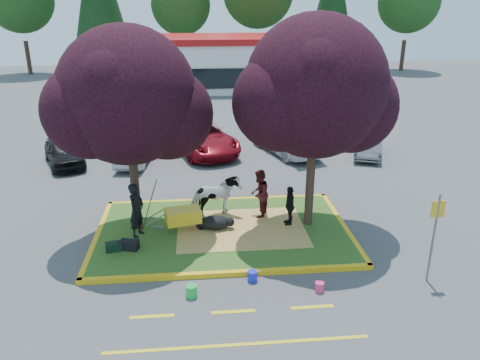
{
  "coord_description": "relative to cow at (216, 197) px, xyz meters",
  "views": [
    {
      "loc": [
        -0.75,
        -13.83,
        7.21
      ],
      "look_at": [
        0.61,
        0.5,
        1.69
      ],
      "focal_mm": 35.0,
      "sensor_mm": 36.0,
      "label": 1
    }
  ],
  "objects": [
    {
      "name": "visitor_b",
      "position": [
        2.43,
        -0.83,
        -0.04
      ],
      "size": [
        0.34,
        0.8,
        1.36
      ],
      "primitive_type": "imported",
      "rotation": [
        0.0,
        0.0,
        -1.57
      ],
      "color": "black",
      "rests_on": "median_island"
    },
    {
      "name": "car_white",
      "position": [
        3.94,
        7.51,
        -0.19
      ],
      "size": [
        3.37,
        5.08,
        1.37
      ],
      "primitive_type": "imported",
      "rotation": [
        0.0,
        0.0,
        3.48
      ],
      "color": "silver",
      "rests_on": "ground"
    },
    {
      "name": "curb_far",
      "position": [
        0.18,
        1.55,
        -0.8
      ],
      "size": [
        8.3,
        0.16,
        0.15
      ],
      "primitive_type": "cube",
      "color": "#EBAF13",
      "rests_on": "ground"
    },
    {
      "name": "bucket_green",
      "position": [
        -0.85,
        -4.48,
        -0.71
      ],
      "size": [
        0.39,
        0.39,
        0.33
      ],
      "primitive_type": "cylinder",
      "rotation": [
        0.0,
        0.0,
        0.38
      ],
      "color": "green",
      "rests_on": "ground"
    },
    {
      "name": "handler",
      "position": [
        -2.55,
        -1.18,
        0.16
      ],
      "size": [
        0.64,
        0.76,
        1.77
      ],
      "primitive_type": "imported",
      "rotation": [
        0.0,
        0.0,
        1.19
      ],
      "color": "black",
      "rests_on": "median_island"
    },
    {
      "name": "bucket_pink",
      "position": [
        2.53,
        -4.56,
        -0.74
      ],
      "size": [
        0.32,
        0.32,
        0.26
      ],
      "primitive_type": "cylinder",
      "rotation": [
        0.0,
        0.0,
        -0.39
      ],
      "color": "#E8336F",
      "rests_on": "ground"
    },
    {
      "name": "retail_building",
      "position": [
        2.18,
        26.95,
        1.38
      ],
      "size": [
        20.4,
        8.4,
        4.4
      ],
      "color": "silver",
      "rests_on": "ground"
    },
    {
      "name": "visitor_a",
      "position": [
        1.5,
        -0.11,
        0.12
      ],
      "size": [
        0.91,
        1.01,
        1.7
      ],
      "primitive_type": "imported",
      "rotation": [
        0.0,
        0.0,
        -1.96
      ],
      "color": "#471416",
      "rests_on": "median_island"
    },
    {
      "name": "cow",
      "position": [
        0.0,
        0.0,
        0.0
      ],
      "size": [
        1.88,
        1.37,
        1.45
      ],
      "primitive_type": "imported",
      "rotation": [
        0.0,
        0.0,
        1.96
      ],
      "color": "white",
      "rests_on": "median_island"
    },
    {
      "name": "median_island",
      "position": [
        0.18,
        -1.03,
        -0.8
      ],
      "size": [
        8.0,
        5.0,
        0.15
      ],
      "primitive_type": "cube",
      "color": "#2A4D18",
      "rests_on": "ground"
    },
    {
      "name": "fire_lane_stripe_a",
      "position": [
        -1.82,
        -5.23,
        -0.87
      ],
      "size": [
        1.1,
        0.12,
        0.01
      ],
      "primitive_type": "cube",
      "color": "yellow",
      "rests_on": "ground"
    },
    {
      "name": "car_grey",
      "position": [
        7.86,
        6.75,
        -0.28
      ],
      "size": [
        2.36,
        3.79,
        1.18
      ],
      "primitive_type": "imported",
      "rotation": [
        0.0,
        0.0,
        -0.34
      ],
      "color": "#595C60",
      "rests_on": "ground"
    },
    {
      "name": "wheelbarrow",
      "position": [
        -1.1,
        -0.98,
        -0.2
      ],
      "size": [
        2.01,
        0.91,
        0.76
      ],
      "rotation": [
        0.0,
        0.0,
        0.23
      ],
      "color": "black",
      "rests_on": "median_island"
    },
    {
      "name": "tree_purple_left",
      "position": [
        -2.6,
        -0.65,
        3.49
      ],
      "size": [
        5.06,
        4.2,
        6.51
      ],
      "color": "black",
      "rests_on": "median_island"
    },
    {
      "name": "car_red",
      "position": [
        -0.37,
        8.05,
        -0.12
      ],
      "size": [
        4.28,
        5.99,
        1.52
      ],
      "primitive_type": "imported",
      "rotation": [
        0.0,
        0.0,
        0.36
      ],
      "color": "maroon",
      "rests_on": "ground"
    },
    {
      "name": "bucket_blue",
      "position": [
        0.82,
        -3.91,
        -0.73
      ],
      "size": [
        0.35,
        0.35,
        0.3
      ],
      "primitive_type": "cylinder",
      "rotation": [
        0.0,
        0.0,
        0.3
      ],
      "color": "#1A25D4",
      "rests_on": "ground"
    },
    {
      "name": "calf",
      "position": [
        -0.09,
        -0.96,
        -0.5
      ],
      "size": [
        1.17,
        0.93,
        0.45
      ],
      "primitive_type": "ellipsoid",
      "rotation": [
        0.0,
        0.0,
        0.39
      ],
      "color": "black",
      "rests_on": "median_island"
    },
    {
      "name": "car_silver",
      "position": [
        -3.49,
        6.6,
        -0.28
      ],
      "size": [
        1.67,
        3.73,
        1.19
      ],
      "primitive_type": "imported",
      "rotation": [
        0.0,
        0.0,
        3.02
      ],
      "color": "#929399",
      "rests_on": "ground"
    },
    {
      "name": "fire_lane_long",
      "position": [
        0.18,
        -6.43,
        -0.87
      ],
      "size": [
        6.0,
        0.1,
        0.01
      ],
      "primitive_type": "cube",
      "color": "yellow",
      "rests_on": "ground"
    },
    {
      "name": "fire_lane_stripe_b",
      "position": [
        0.18,
        -5.23,
        -0.87
      ],
      "size": [
        1.1,
        0.12,
        0.01
      ],
      "primitive_type": "cube",
      "color": "yellow",
      "rests_on": "ground"
    },
    {
      "name": "sign_post",
      "position": [
        5.61,
        -4.34,
        0.72
      ],
      "size": [
        0.36,
        0.06,
        2.57
      ],
      "rotation": [
        0.0,
        0.0,
        -0.03
      ],
      "color": "slate",
      "rests_on": "ground"
    },
    {
      "name": "car_black",
      "position": [
        -6.8,
        6.66,
        -0.24
      ],
      "size": [
        2.79,
        4.0,
        1.26
      ],
      "primitive_type": "imported",
      "rotation": [
        0.0,
        0.0,
        0.39
      ],
      "color": "black",
      "rests_on": "ground"
    },
    {
      "name": "ground",
      "position": [
        0.18,
        -1.03,
        -0.87
      ],
      "size": [
        90.0,
        90.0,
        0.0
      ],
      "primitive_type": "plane",
      "color": "#424244",
      "rests_on": "ground"
    },
    {
      "name": "straw_bedding",
      "position": [
        0.78,
        -1.03,
        -0.72
      ],
      "size": [
        4.2,
        3.0,
        0.01
      ],
      "primitive_type": "cube",
      "color": "tan",
      "rests_on": "median_island"
    },
    {
      "name": "curb_right",
      "position": [
        4.26,
        -1.03,
        -0.8
      ],
      "size": [
        0.16,
        5.3,
        0.15
      ],
      "primitive_type": "cube",
      "color": "#EBAF13",
      "rests_on": "ground"
    },
    {
      "name": "fire_lane_stripe_c",
      "position": [
        2.18,
        -5.23,
        -0.87
      ],
      "size": [
        1.1,
        0.12,
        0.01
      ],
      "primitive_type": "cube",
      "color": "yellow",
      "rests_on": "ground"
    },
    {
      "name": "tree_purple_right",
      "position": [
        3.11,
        -0.85,
        3.69
      ],
      "size": [
        5.3,
        4.4,
        6.82
      ],
      "color": "black",
      "rests_on": "median_island"
    },
    {
      "name": "gear_bag_dark",
      "position": [
        -2.73,
        -2.07,
        -0.58
      ],
      "size": [
        0.62,
        0.44,
        0.29
      ],
      "primitive_type": "cube",
      "rotation": [
        0.0,
        0.0,
        -0.27
      ],
      "color": "black",
      "rests_on": "median_island"
    },
    {
      "name": "curb_left",
      "position": [
        -3.9,
        -1.03,
        -0.8
      ],
      "size": [
        0.16,
        5.3,
        0.15
      ],
      "primitive_type": "cube",
      "color": "#EBAF13",
      "rests_on": "ground"
    },
    {
      "name": "curb_near",
      "position": [
        0.18,
        -3.61,
        -0.8
      ],
      "size": [
        8.3,
        0.16,
        0.15
      ],
      "primitive_type": "cube",
      "color": "#EBAF13",
      "rests_on": "ground"
    },
    {
      "name": "gear_bag_green",
      "position": [
        -3.19,
        -2.11,
        -0.6
      ],
      "size": [
        0.53,
        0.39,
        0.26
      ],
      "primitive_type": "cube",
      "rotation": [
        0.0,
        0.0,
        0.21
      ],
      "color": "black",
      "rests_on": "median_island"
    }
  ]
}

